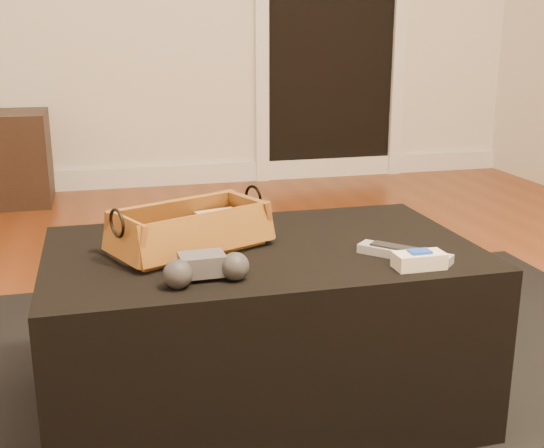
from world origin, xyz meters
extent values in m
cube|color=brown|center=(0.00, 0.00, -0.01)|extent=(5.00, 5.50, 0.01)
cube|color=white|center=(0.00, 2.73, 0.06)|extent=(5.00, 0.04, 0.12)
cube|color=black|center=(1.30, 2.73, 1.02)|extent=(0.82, 0.02, 2.00)
cube|color=white|center=(0.85, 2.72, 1.02)|extent=(0.08, 0.05, 2.05)
cube|color=white|center=(1.75, 2.72, 1.02)|extent=(0.08, 0.05, 2.05)
cube|color=black|center=(0.21, 0.02, 0.01)|extent=(2.60, 2.00, 0.01)
cube|color=black|center=(0.21, 0.07, 0.22)|extent=(1.00, 0.60, 0.42)
cube|color=black|center=(0.03, 0.08, 0.45)|extent=(0.19, 0.13, 0.02)
cube|color=tan|center=(0.12, 0.16, 0.47)|extent=(0.11, 0.09, 0.05)
cube|color=#AD6727|center=(0.04, 0.10, 0.44)|extent=(0.35, 0.27, 0.01)
cube|color=brown|center=(0.01, 0.17, 0.49)|extent=(0.33, 0.17, 0.09)
cube|color=#A67025|center=(0.08, 0.02, 0.49)|extent=(0.33, 0.17, 0.09)
cube|color=brown|center=(0.20, 0.16, 0.49)|extent=(0.10, 0.17, 0.09)
cube|color=#9B5D23|center=(-0.11, 0.03, 0.49)|extent=(0.10, 0.17, 0.09)
torus|color=black|center=(0.21, 0.17, 0.53)|extent=(0.03, 0.06, 0.07)
torus|color=black|center=(-0.12, 0.02, 0.53)|extent=(0.03, 0.06, 0.07)
cube|color=#434347|center=(0.04, -0.10, 0.46)|extent=(0.10, 0.07, 0.04)
sphere|color=#2A2A2C|center=(-0.02, -0.14, 0.46)|extent=(0.07, 0.07, 0.06)
sphere|color=#2E2E30|center=(0.10, -0.13, 0.46)|extent=(0.07, 0.07, 0.06)
cube|color=#B4B5BC|center=(0.50, -0.09, 0.44)|extent=(0.18, 0.19, 0.02)
cube|color=black|center=(0.50, -0.09, 0.45)|extent=(0.13, 0.14, 0.00)
cube|color=silver|center=(0.50, -0.16, 0.45)|extent=(0.11, 0.06, 0.03)
cube|color=blue|center=(0.50, -0.16, 0.47)|extent=(0.05, 0.03, 0.01)
camera|label=1|loc=(-0.15, -1.41, 0.92)|focal=45.00mm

